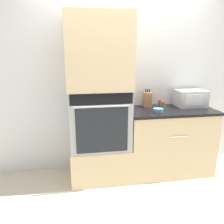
# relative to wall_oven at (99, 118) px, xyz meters

# --- Properties ---
(ground_plane) EXTENTS (12.00, 12.00, 0.00)m
(ground_plane) POSITION_rel_wall_oven_xyz_m (0.39, -0.30, -0.84)
(ground_plane) COLOR beige
(wall_back) EXTENTS (8.00, 0.05, 2.50)m
(wall_back) POSITION_rel_wall_oven_xyz_m (0.39, 0.33, 0.41)
(wall_back) COLOR silver
(wall_back) RESTS_ON ground_plane
(oven_cabinet_base) EXTENTS (0.78, 0.60, 0.46)m
(oven_cabinet_base) POSITION_rel_wall_oven_xyz_m (0.00, 0.00, -0.61)
(oven_cabinet_base) COLOR beige
(oven_cabinet_base) RESTS_ON ground_plane
(wall_oven) EXTENTS (0.76, 0.64, 0.76)m
(wall_oven) POSITION_rel_wall_oven_xyz_m (0.00, 0.00, 0.00)
(wall_oven) COLOR #9EA0A5
(wall_oven) RESTS_ON oven_cabinet_base
(oven_cabinet_upper) EXTENTS (0.78, 0.60, 0.89)m
(oven_cabinet_upper) POSITION_rel_wall_oven_xyz_m (0.00, 0.00, 0.82)
(oven_cabinet_upper) COLOR beige
(oven_cabinet_upper) RESTS_ON wall_oven
(counter_unit) EXTENTS (1.19, 0.63, 0.93)m
(counter_unit) POSITION_rel_wall_oven_xyz_m (0.98, 0.00, -0.38)
(counter_unit) COLOR beige
(counter_unit) RESTS_ON ground_plane
(microwave) EXTENTS (0.41, 0.30, 0.23)m
(microwave) POSITION_rel_wall_oven_xyz_m (1.32, 0.12, 0.20)
(microwave) COLOR #B2B5BA
(microwave) RESTS_ON counter_unit
(knife_block) EXTENTS (0.10, 0.12, 0.25)m
(knife_block) POSITION_rel_wall_oven_xyz_m (0.70, 0.19, 0.19)
(knife_block) COLOR olive
(knife_block) RESTS_ON counter_unit
(bowl) EXTENTS (0.13, 0.13, 0.05)m
(bowl) POSITION_rel_wall_oven_xyz_m (0.76, -0.11, 0.11)
(bowl) COLOR #517599
(bowl) RESTS_ON counter_unit
(condiment_jar_near) EXTENTS (0.06, 0.06, 0.09)m
(condiment_jar_near) POSITION_rel_wall_oven_xyz_m (0.91, 0.11, 0.13)
(condiment_jar_near) COLOR #427047
(condiment_jar_near) RESTS_ON counter_unit
(condiment_jar_mid) EXTENTS (0.05, 0.05, 0.11)m
(condiment_jar_mid) POSITION_rel_wall_oven_xyz_m (0.47, 0.13, 0.14)
(condiment_jar_mid) COLOR brown
(condiment_jar_mid) RESTS_ON counter_unit
(condiment_jar_far) EXTENTS (0.05, 0.05, 0.09)m
(condiment_jar_far) POSITION_rel_wall_oven_xyz_m (0.89, 0.20, 0.13)
(condiment_jar_far) COLOR brown
(condiment_jar_far) RESTS_ON counter_unit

